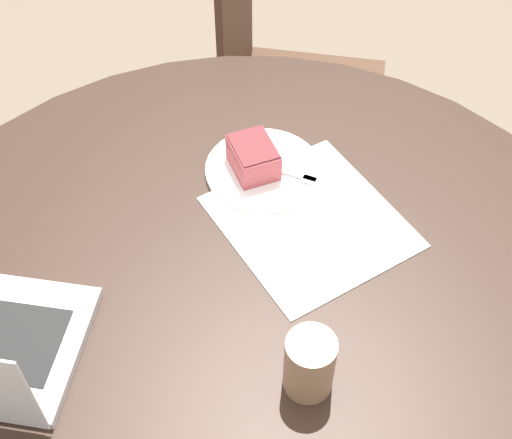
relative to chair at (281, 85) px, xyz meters
The scene contains 7 objects.
dining_table 0.94m from the chair, 113.97° to the left, with size 1.36×1.36×0.77m.
chair is the anchor object (origin of this frame).
paper_document 0.79m from the chair, 121.45° to the left, with size 0.43×0.42×0.00m.
plate 0.68m from the chair, 113.93° to the left, with size 0.22×0.22×0.01m.
cake_slice 0.70m from the chair, 112.19° to the left, with size 0.13×0.12×0.06m.
fork 0.69m from the chair, 117.68° to the left, with size 0.17×0.04×0.00m.
coffee_glass 1.12m from the chair, 119.65° to the left, with size 0.08×0.08×0.11m.
Camera 1 is at (-0.33, 0.57, 1.77)m, focal length 50.00 mm.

